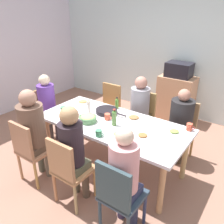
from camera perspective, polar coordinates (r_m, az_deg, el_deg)
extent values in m
plane|color=#946855|center=(3.57, 0.00, -13.16)|extent=(7.21, 7.21, 0.00)
cube|color=silver|center=(5.03, 16.54, 13.65)|extent=(6.25, 0.12, 2.60)
cube|color=white|center=(3.17, 0.00, -2.79)|extent=(2.07, 0.94, 0.04)
cylinder|color=tan|center=(3.69, -15.36, -6.05)|extent=(0.07, 0.07, 0.70)
cylinder|color=tan|center=(2.75, 12.00, -17.95)|extent=(0.07, 0.07, 0.70)
cylinder|color=tan|center=(4.13, -7.58, -1.89)|extent=(0.07, 0.07, 0.70)
cylinder|color=tan|center=(3.31, 17.41, -10.36)|extent=(0.07, 0.07, 0.70)
cube|color=#A77E57|center=(4.13, -15.20, -1.18)|extent=(0.40, 0.40, 0.04)
cylinder|color=tan|center=(4.45, -14.64, -2.44)|extent=(0.04, 0.04, 0.43)
cylinder|color=tan|center=(4.27, -18.07, -4.11)|extent=(0.04, 0.04, 0.43)
cylinder|color=#A77C58|center=(4.21, -11.61, -3.71)|extent=(0.04, 0.04, 0.43)
cylinder|color=#B47C54|center=(4.03, -15.11, -5.55)|extent=(0.04, 0.04, 0.43)
cube|color=#B08649|center=(4.17, -17.15, 2.36)|extent=(0.04, 0.38, 0.45)
cylinder|color=#41394A|center=(4.21, -13.17, -3.78)|extent=(0.09, 0.09, 0.45)
cylinder|color=#433E41|center=(4.12, -14.81, -4.63)|extent=(0.09, 0.09, 0.45)
cube|color=#3F3949|center=(4.11, -15.29, -0.43)|extent=(0.30, 0.30, 0.10)
cylinder|color=#5E379C|center=(4.00, -15.74, 3.23)|extent=(0.28, 0.28, 0.47)
sphere|color=beige|center=(3.90, -16.27, 7.51)|extent=(0.18, 0.18, 0.18)
cube|color=#B47754|center=(4.22, -1.53, 0.28)|extent=(0.40, 0.40, 0.04)
cylinder|color=tan|center=(4.35, 1.64, -2.20)|extent=(0.04, 0.04, 0.43)
cylinder|color=#B08748|center=(4.53, -1.92, -1.06)|extent=(0.04, 0.04, 0.43)
cylinder|color=#A88251|center=(4.11, -1.02, -3.96)|extent=(0.04, 0.04, 0.43)
cylinder|color=#B3794A|center=(4.29, -4.67, -2.67)|extent=(0.04, 0.04, 0.43)
cube|color=#AE7D47|center=(4.26, -0.10, 3.97)|extent=(0.38, 0.04, 0.45)
cube|color=#B78051|center=(2.84, -9.34, -13.79)|extent=(0.40, 0.40, 0.04)
cylinder|color=#B7764E|center=(3.00, -13.84, -17.40)|extent=(0.04, 0.04, 0.43)
cylinder|color=tan|center=(2.81, -8.92, -20.44)|extent=(0.04, 0.04, 0.43)
cylinder|color=#B0864B|center=(3.17, -9.13, -14.27)|extent=(0.04, 0.04, 0.43)
cylinder|color=#AF7D49|center=(2.99, -4.22, -16.82)|extent=(0.04, 0.04, 0.43)
cube|color=#B17A53|center=(2.60, -12.52, -11.64)|extent=(0.38, 0.04, 0.45)
cylinder|color=#4F4535|center=(3.07, -8.83, -15.43)|extent=(0.09, 0.09, 0.45)
cylinder|color=brown|center=(2.99, -6.51, -16.67)|extent=(0.09, 0.09, 0.45)
cube|color=#4F523B|center=(2.80, -9.43, -12.83)|extent=(0.30, 0.30, 0.10)
cylinder|color=#2B2028|center=(2.63, -9.89, -7.64)|extent=(0.27, 0.27, 0.50)
sphere|color=tan|center=(2.46, -10.47, -0.88)|extent=(0.21, 0.21, 0.21)
cube|color=#2E4051|center=(2.51, 2.73, -19.72)|extent=(0.40, 0.40, 0.04)
cylinder|color=#263744|center=(2.64, -2.96, -23.78)|extent=(0.04, 0.04, 0.43)
cylinder|color=#233C45|center=(2.83, 1.57, -19.59)|extent=(0.04, 0.04, 0.43)
cylinder|color=#313556|center=(2.72, 8.00, -22.36)|extent=(0.04, 0.04, 0.43)
cube|color=#2E4148|center=(2.23, 0.21, -18.09)|extent=(0.38, 0.04, 0.45)
cylinder|color=#342A46|center=(2.75, 2.36, -21.03)|extent=(0.09, 0.09, 0.45)
cylinder|color=#2E304A|center=(2.69, 5.43, -22.39)|extent=(0.09, 0.09, 0.45)
cube|color=#242847|center=(2.46, 2.76, -18.72)|extent=(0.30, 0.30, 0.10)
cylinder|color=pink|center=(2.27, 2.92, -13.17)|extent=(0.29, 0.29, 0.51)
sphere|color=beige|center=(2.08, 3.12, -6.00)|extent=(0.17, 0.17, 0.17)
cube|color=#A9814D|center=(3.65, 16.10, -5.00)|extent=(0.40, 0.40, 0.04)
cylinder|color=#B68447|center=(3.86, 18.97, -7.52)|extent=(0.04, 0.04, 0.43)
cylinder|color=tan|center=(3.94, 14.29, -6.14)|extent=(0.04, 0.04, 0.43)
cylinder|color=#B17A54|center=(3.58, 17.25, -9.99)|extent=(0.04, 0.04, 0.43)
cylinder|color=tan|center=(3.67, 12.24, -8.43)|extent=(0.04, 0.04, 0.43)
cube|color=#A88058|center=(3.70, 17.52, -0.67)|extent=(0.38, 0.04, 0.45)
cylinder|color=brown|center=(3.65, 16.32, -8.92)|extent=(0.09, 0.09, 0.45)
cylinder|color=#504744|center=(3.70, 13.99, -8.20)|extent=(0.09, 0.09, 0.45)
cube|color=brown|center=(3.62, 16.21, -4.17)|extent=(0.30, 0.30, 0.10)
cylinder|color=black|center=(3.50, 16.71, -0.44)|extent=(0.33, 0.33, 0.42)
sphere|color=#AA705D|center=(3.39, 17.31, 3.96)|extent=(0.17, 0.17, 0.17)
cube|color=tan|center=(3.28, -18.10, -8.89)|extent=(0.40, 0.40, 0.04)
cylinder|color=#B47C54|center=(3.46, -21.61, -12.16)|extent=(0.04, 0.04, 0.43)
cylinder|color=#B68448|center=(3.22, -18.09, -14.59)|extent=(0.04, 0.04, 0.43)
cylinder|color=#A3894D|center=(3.60, -17.15, -9.77)|extent=(0.04, 0.04, 0.43)
cylinder|color=tan|center=(3.38, -13.48, -11.87)|extent=(0.04, 0.04, 0.43)
cube|color=#AF7758|center=(3.08, -21.31, -6.64)|extent=(0.38, 0.04, 0.45)
cylinder|color=#515244|center=(3.50, -17.14, -10.67)|extent=(0.09, 0.09, 0.45)
cylinder|color=brown|center=(3.39, -15.42, -11.69)|extent=(0.09, 0.09, 0.45)
cube|color=brown|center=(3.25, -18.24, -8.01)|extent=(0.30, 0.30, 0.10)
cylinder|color=brown|center=(3.10, -19.02, -3.03)|extent=(0.32, 0.32, 0.54)
sphere|color=tan|center=(2.95, -19.99, 3.22)|extent=(0.21, 0.21, 0.21)
cube|color=#B37D55|center=(3.88, 6.62, -2.20)|extent=(0.40, 0.40, 0.04)
cylinder|color=#A57E5B|center=(4.06, 9.75, -4.75)|extent=(0.04, 0.04, 0.43)
cylinder|color=tan|center=(4.19, 5.60, -3.46)|extent=(0.04, 0.04, 0.43)
cylinder|color=tan|center=(3.79, 7.43, -6.86)|extent=(0.04, 0.04, 0.43)
cylinder|color=#A38958|center=(3.94, 3.08, -5.38)|extent=(0.04, 0.04, 0.43)
cube|color=#A7834C|center=(3.93, 8.09, 1.84)|extent=(0.38, 0.04, 0.45)
cylinder|color=brown|center=(3.88, 6.77, -5.89)|extent=(0.09, 0.09, 0.45)
cylinder|color=#51493B|center=(3.94, 4.74, -5.22)|extent=(0.09, 0.09, 0.45)
cube|color=brown|center=(3.85, 6.67, -1.40)|extent=(0.30, 0.30, 0.10)
cylinder|color=#94919D|center=(3.74, 6.88, 2.46)|extent=(0.30, 0.30, 0.46)
sphere|color=#AB7162|center=(3.63, 7.13, 7.12)|extent=(0.20, 0.20, 0.20)
cylinder|color=silver|center=(3.26, 5.38, -1.56)|extent=(0.25, 0.25, 0.01)
ellipsoid|color=#9D633C|center=(3.25, 5.40, -1.25)|extent=(0.14, 0.14, 0.02)
cylinder|color=white|center=(2.99, 14.99, -4.90)|extent=(0.21, 0.21, 0.01)
ellipsoid|color=olive|center=(2.99, 15.03, -4.57)|extent=(0.11, 0.11, 0.02)
cylinder|color=silver|center=(2.85, 1.59, -5.57)|extent=(0.21, 0.21, 0.01)
ellipsoid|color=tan|center=(2.84, 1.60, -5.23)|extent=(0.12, 0.12, 0.02)
cylinder|color=white|center=(3.44, -9.66, -0.34)|extent=(0.24, 0.24, 0.01)
ellipsoid|color=#759D43|center=(3.43, -9.69, -0.05)|extent=(0.13, 0.13, 0.02)
cylinder|color=silver|center=(3.80, -7.17, 2.36)|extent=(0.23, 0.23, 0.01)
ellipsoid|color=tan|center=(3.79, -7.19, 2.63)|extent=(0.13, 0.13, 0.02)
cylinder|color=white|center=(2.84, 7.51, -5.96)|extent=(0.20, 0.20, 0.01)
ellipsoid|color=#9D6335|center=(2.83, 7.53, -5.63)|extent=(0.11, 0.11, 0.02)
cylinder|color=#4C7B4B|center=(3.17, -5.93, -1.75)|extent=(0.24, 0.24, 0.07)
ellipsoid|color=tan|center=(3.16, -5.96, -1.15)|extent=(0.19, 0.19, 0.04)
cylinder|color=black|center=(3.41, -1.36, 0.26)|extent=(0.32, 0.32, 0.06)
cylinder|color=black|center=(3.28, 2.12, -0.60)|extent=(0.18, 0.02, 0.02)
cylinder|color=#458657|center=(2.62, 4.73, -7.82)|extent=(0.08, 0.08, 0.08)
torus|color=#3F8261|center=(2.60, 5.74, -8.18)|extent=(0.05, 0.01, 0.05)
cylinder|color=#48835D|center=(3.49, -11.84, 0.56)|extent=(0.08, 0.08, 0.09)
torus|color=#478E68|center=(3.45, -11.22, 0.34)|extent=(0.05, 0.01, 0.05)
cylinder|color=#C7543C|center=(3.21, -1.15, -1.17)|extent=(0.08, 0.08, 0.09)
torus|color=#D35041|center=(3.18, -0.40, -1.41)|extent=(0.05, 0.01, 0.05)
cylinder|color=#D4523A|center=(3.10, 18.41, -3.49)|extent=(0.07, 0.07, 0.09)
torus|color=#C24640|center=(3.09, 19.27, -3.73)|extent=(0.05, 0.01, 0.05)
cylinder|color=#3E8559|center=(2.82, -3.29, -5.19)|extent=(0.08, 0.08, 0.08)
torus|color=#46835E|center=(2.79, -2.45, -5.51)|extent=(0.05, 0.01, 0.05)
cylinder|color=#50793C|center=(3.04, 0.54, -1.63)|extent=(0.06, 0.06, 0.19)
cone|color=#47752F|center=(2.99, 0.55, 0.25)|extent=(0.06, 0.06, 0.03)
cylinder|color=red|center=(2.99, 0.55, 0.60)|extent=(0.03, 0.03, 0.01)
cylinder|color=#56892E|center=(3.55, 1.19, 1.95)|extent=(0.05, 0.05, 0.14)
cone|color=#51842F|center=(3.51, 1.21, 3.23)|extent=(0.05, 0.05, 0.03)
cylinder|color=black|center=(3.51, 1.21, 3.53)|extent=(0.03, 0.03, 0.01)
cylinder|color=silver|center=(3.40, -5.69, 1.13)|extent=(0.05, 0.05, 0.18)
cone|color=beige|center=(3.36, -5.77, 2.77)|extent=(0.05, 0.05, 0.03)
cylinder|color=silver|center=(3.35, -5.78, 3.09)|extent=(0.03, 0.03, 0.01)
cube|color=tan|center=(4.95, 15.32, 3.33)|extent=(0.70, 0.44, 0.90)
cube|color=black|center=(4.77, 16.12, 9.92)|extent=(0.48, 0.36, 0.28)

